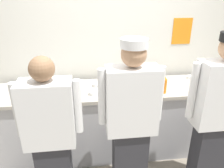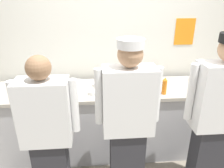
{
  "view_description": "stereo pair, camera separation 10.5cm",
  "coord_description": "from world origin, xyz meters",
  "px_view_note": "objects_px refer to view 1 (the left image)",
  "views": [
    {
      "loc": [
        -0.4,
        -2.05,
        2.03
      ],
      "look_at": [
        -0.1,
        0.32,
        1.0
      ],
      "focal_mm": 34.6,
      "sensor_mm": 36.0,
      "label": 1
    },
    {
      "loc": [
        -0.3,
        -2.06,
        2.03
      ],
      "look_at": [
        -0.1,
        0.32,
        1.0
      ],
      "focal_mm": 34.6,
      "sensor_mm": 36.0,
      "label": 2
    }
  ],
  "objects_px": {
    "chef_center": "(131,121)",
    "chef_far_right": "(217,115)",
    "ramekin_yellow_sauce": "(97,85)",
    "mixing_bowl_steel": "(146,83)",
    "squeeze_bottle_primary": "(164,85)",
    "plate_stack_front": "(118,83)",
    "plate_stack_rear": "(77,84)",
    "deli_cup": "(214,75)",
    "chef_near_left": "(51,136)",
    "ramekin_orange_sauce": "(20,85)",
    "sheet_tray": "(42,91)",
    "chefs_knife": "(214,85)",
    "ramekin_green_sauce": "(93,93)",
    "ramekin_red_sauce": "(190,77)"
  },
  "relations": [
    {
      "from": "ramekin_green_sauce",
      "to": "chefs_knife",
      "type": "relative_size",
      "value": 0.39
    },
    {
      "from": "chef_far_right",
      "to": "plate_stack_rear",
      "type": "height_order",
      "value": "chef_far_right"
    },
    {
      "from": "sheet_tray",
      "to": "ramekin_red_sauce",
      "type": "relative_size",
      "value": 5.72
    },
    {
      "from": "chef_near_left",
      "to": "ramekin_orange_sauce",
      "type": "bearing_deg",
      "value": 117.77
    },
    {
      "from": "chef_far_right",
      "to": "ramekin_red_sauce",
      "type": "xyz_separation_m",
      "value": [
        0.16,
        0.92,
        0.04
      ]
    },
    {
      "from": "ramekin_orange_sauce",
      "to": "ramekin_yellow_sauce",
      "type": "bearing_deg",
      "value": -5.28
    },
    {
      "from": "plate_stack_rear",
      "to": "chef_center",
      "type": "bearing_deg",
      "value": -57.95
    },
    {
      "from": "plate_stack_front",
      "to": "ramekin_yellow_sauce",
      "type": "height_order",
      "value": "plate_stack_front"
    },
    {
      "from": "chef_center",
      "to": "mixing_bowl_steel",
      "type": "bearing_deg",
      "value": 64.63
    },
    {
      "from": "chef_far_right",
      "to": "plate_stack_rear",
      "type": "xyz_separation_m",
      "value": [
        -1.37,
        0.86,
        0.04
      ]
    },
    {
      "from": "sheet_tray",
      "to": "ramekin_green_sauce",
      "type": "distance_m",
      "value": 0.62
    },
    {
      "from": "plate_stack_front",
      "to": "plate_stack_rear",
      "type": "bearing_deg",
      "value": 176.86
    },
    {
      "from": "chef_center",
      "to": "chef_far_right",
      "type": "relative_size",
      "value": 0.98
    },
    {
      "from": "sheet_tray",
      "to": "deli_cup",
      "type": "relative_size",
      "value": 5.59
    },
    {
      "from": "chef_near_left",
      "to": "mixing_bowl_steel",
      "type": "distance_m",
      "value": 1.29
    },
    {
      "from": "chef_center",
      "to": "plate_stack_front",
      "type": "distance_m",
      "value": 0.81
    },
    {
      "from": "chef_near_left",
      "to": "deli_cup",
      "type": "xyz_separation_m",
      "value": [
        2.08,
        0.91,
        0.15
      ]
    },
    {
      "from": "plate_stack_rear",
      "to": "squeeze_bottle_primary",
      "type": "xyz_separation_m",
      "value": [
        1.02,
        -0.34,
        0.07
      ]
    },
    {
      "from": "plate_stack_rear",
      "to": "deli_cup",
      "type": "relative_size",
      "value": 2.12
    },
    {
      "from": "plate_stack_rear",
      "to": "ramekin_orange_sauce",
      "type": "distance_m",
      "value": 0.7
    },
    {
      "from": "ramekin_red_sauce",
      "to": "chef_near_left",
      "type": "bearing_deg",
      "value": -151.91
    },
    {
      "from": "squeeze_bottle_primary",
      "to": "chefs_knife",
      "type": "relative_size",
      "value": 0.75
    },
    {
      "from": "chef_center",
      "to": "ramekin_red_sauce",
      "type": "xyz_separation_m",
      "value": [
        1.01,
        0.89,
        0.06
      ]
    },
    {
      "from": "chef_far_right",
      "to": "squeeze_bottle_primary",
      "type": "bearing_deg",
      "value": 124.31
    },
    {
      "from": "plate_stack_rear",
      "to": "squeeze_bottle_primary",
      "type": "relative_size",
      "value": 0.94
    },
    {
      "from": "chef_far_right",
      "to": "squeeze_bottle_primary",
      "type": "height_order",
      "value": "chef_far_right"
    },
    {
      "from": "plate_stack_rear",
      "to": "deli_cup",
      "type": "xyz_separation_m",
      "value": [
        1.86,
        0.03,
        0.02
      ]
    },
    {
      "from": "sheet_tray",
      "to": "ramekin_yellow_sauce",
      "type": "bearing_deg",
      "value": 6.62
    },
    {
      "from": "plate_stack_front",
      "to": "sheet_tray",
      "type": "distance_m",
      "value": 0.93
    },
    {
      "from": "chef_far_right",
      "to": "squeeze_bottle_primary",
      "type": "xyz_separation_m",
      "value": [
        -0.36,
        0.52,
        0.11
      ]
    },
    {
      "from": "squeeze_bottle_primary",
      "to": "ramekin_green_sauce",
      "type": "distance_m",
      "value": 0.83
    },
    {
      "from": "mixing_bowl_steel",
      "to": "ramekin_green_sauce",
      "type": "bearing_deg",
      "value": -169.49
    },
    {
      "from": "ramekin_yellow_sauce",
      "to": "chefs_knife",
      "type": "bearing_deg",
      "value": -6.53
    },
    {
      "from": "chef_near_left",
      "to": "chef_center",
      "type": "xyz_separation_m",
      "value": [
        0.74,
        0.04,
        0.07
      ]
    },
    {
      "from": "plate_stack_rear",
      "to": "sheet_tray",
      "type": "bearing_deg",
      "value": -162.9
    },
    {
      "from": "chef_near_left",
      "to": "sheet_tray",
      "type": "xyz_separation_m",
      "value": [
        -0.19,
        0.75,
        0.11
      ]
    },
    {
      "from": "plate_stack_front",
      "to": "sheet_tray",
      "type": "xyz_separation_m",
      "value": [
        -0.93,
        -0.1,
        -0.01
      ]
    },
    {
      "from": "chef_center",
      "to": "chef_far_right",
      "type": "xyz_separation_m",
      "value": [
        0.85,
        -0.03,
        0.02
      ]
    },
    {
      "from": "sheet_tray",
      "to": "ramekin_green_sauce",
      "type": "height_order",
      "value": "ramekin_green_sauce"
    },
    {
      "from": "chef_near_left",
      "to": "sheet_tray",
      "type": "height_order",
      "value": "chef_near_left"
    },
    {
      "from": "squeeze_bottle_primary",
      "to": "ramekin_green_sauce",
      "type": "xyz_separation_m",
      "value": [
        -0.82,
        0.06,
        -0.08
      ]
    },
    {
      "from": "plate_stack_rear",
      "to": "ramekin_green_sauce",
      "type": "distance_m",
      "value": 0.34
    },
    {
      "from": "chef_near_left",
      "to": "chef_center",
      "type": "distance_m",
      "value": 0.75
    },
    {
      "from": "chef_center",
      "to": "chefs_knife",
      "type": "bearing_deg",
      "value": 27.26
    },
    {
      "from": "ramekin_red_sauce",
      "to": "ramekin_green_sauce",
      "type": "bearing_deg",
      "value": -165.84
    },
    {
      "from": "squeeze_bottle_primary",
      "to": "chefs_knife",
      "type": "bearing_deg",
      "value": 9.61
    },
    {
      "from": "squeeze_bottle_primary",
      "to": "ramekin_red_sauce",
      "type": "height_order",
      "value": "squeeze_bottle_primary"
    },
    {
      "from": "ramekin_orange_sauce",
      "to": "chefs_knife",
      "type": "xyz_separation_m",
      "value": [
        2.42,
        -0.26,
        -0.02
      ]
    },
    {
      "from": "chefs_knife",
      "to": "sheet_tray",
      "type": "bearing_deg",
      "value": 177.5
    },
    {
      "from": "ramekin_yellow_sauce",
      "to": "mixing_bowl_steel",
      "type": "bearing_deg",
      "value": -10.37
    }
  ]
}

